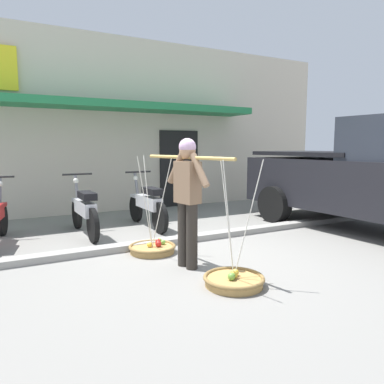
{
  "coord_description": "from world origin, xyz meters",
  "views": [
    {
      "loc": [
        -2.63,
        -4.62,
        1.59
      ],
      "look_at": [
        0.17,
        0.6,
        0.85
      ],
      "focal_mm": 34.22,
      "sensor_mm": 36.0,
      "label": 1
    }
  ],
  "objects": [
    {
      "name": "fruit_basket_left_side",
      "position": [
        -0.3,
        -1.29,
        0.07
      ],
      "size": [
        0.71,
        0.71,
        1.45
      ],
      "color": "#B2894C",
      "rests_on": "ground"
    },
    {
      "name": "fruit_basket_right_side",
      "position": [
        -0.62,
        0.38,
        0.07
      ],
      "size": [
        0.71,
        0.71,
        1.45
      ],
      "color": "#B2894C",
      "rests_on": "ground"
    },
    {
      "name": "motorcycle_second_in_row",
      "position": [
        -1.28,
        1.97,
        0.45
      ],
      "size": [
        0.54,
        1.82,
        1.09
      ],
      "color": "black",
      "rests_on": "ground"
    },
    {
      "name": "ground_plane",
      "position": [
        0.0,
        0.0,
        0.0
      ],
      "size": [
        90.0,
        90.0,
        0.0
      ],
      "primitive_type": "plane",
      "color": "gray"
    },
    {
      "name": "sidewalk_curb",
      "position": [
        0.0,
        0.7,
        0.05
      ],
      "size": [
        20.0,
        0.24,
        0.1
      ],
      "primitive_type": "cube",
      "color": "gray",
      "rests_on": "ground"
    },
    {
      "name": "parked_truck",
      "position": [
        3.55,
        -0.26,
        1.03
      ],
      "size": [
        2.39,
        4.81,
        2.1
      ],
      "color": "black",
      "rests_on": "ground"
    },
    {
      "name": "storefront_building",
      "position": [
        -0.29,
        6.62,
        2.1
      ],
      "size": [
        13.0,
        6.0,
        4.2
      ],
      "color": "beige",
      "rests_on": "ground"
    },
    {
      "name": "fruit_vendor",
      "position": [
        -0.46,
        -0.45,
        0.98
      ],
      "size": [
        0.37,
        1.68,
        1.7
      ],
      "color": "#2D2823",
      "rests_on": "ground"
    },
    {
      "name": "motorcycle_third_in_row",
      "position": [
        -0.06,
        2.02,
        0.45
      ],
      "size": [
        0.54,
        1.82,
        1.09
      ],
      "color": "black",
      "rests_on": "ground"
    }
  ]
}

